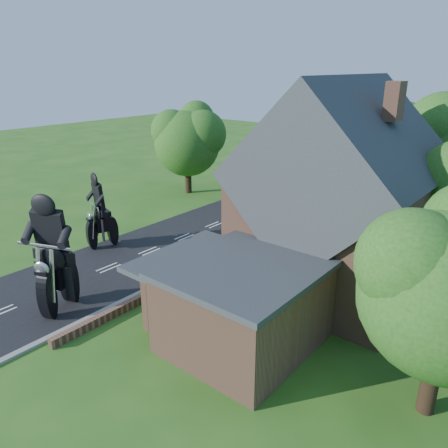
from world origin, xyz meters
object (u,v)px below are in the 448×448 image
Objects in this scene: annex at (242,303)px; house at (339,204)px; garden_wall at (225,256)px; motorcycle_follow at (103,236)px; motorcycle_lead at (59,294)px.

house is at bearing 84.76° from annex.
garden_wall is at bearing 133.84° from annex.
annex is 12.91m from motorcycle_follow.
annex is at bearing -179.55° from motorcycle_lead.
motorcycle_lead is 7.48m from motorcycle_follow.
house is 14.40m from motorcycle_follow.
motorcycle_follow is at bearing -72.95° from motorcycle_lead.
garden_wall is 12.22× the size of motorcycle_lead.
motorcycle_follow is (-7.06, -3.32, 0.50)m from garden_wall.
garden_wall is 14.53× the size of motorcycle_follow.
motorcycle_follow is (-13.25, -4.32, -3.64)m from house.
house is 5.69× the size of motorcycle_lead.
motorcycle_follow is (-12.63, 2.48, -1.06)m from annex.
garden_wall is at bearing -170.83° from house.
annex is at bearing -46.16° from garden_wall.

